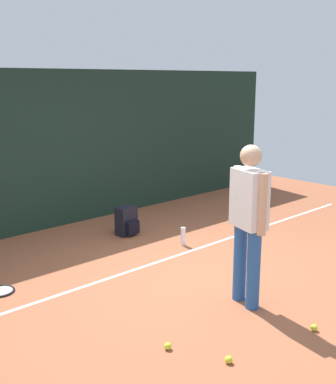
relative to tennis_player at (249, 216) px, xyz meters
The scene contains 9 objects.
ground_plane 1.29m from the tennis_player, 88.00° to the left, with size 12.00×12.00×0.00m, color #9E5638.
back_fence 3.86m from the tennis_player, 89.56° to the left, with size 10.00×0.10×2.49m, color #192D23.
court_line 1.80m from the tennis_player, 88.89° to the left, with size 9.00×0.05×0.00m, color white.
tennis_player is the anchor object (origin of this frame).
backpack 2.85m from the tennis_player, 79.21° to the left, with size 0.31×0.30×0.44m.
tennis_ball_near_player 1.55m from the tennis_player, behind, with size 0.07×0.07×0.07m, color #CCE033.
tennis_ball_mid_court 1.50m from the tennis_player, 148.31° to the right, with size 0.07×0.07×0.07m, color #CCE033.
tennis_ball_far_left 1.24m from the tennis_player, 88.90° to the right, with size 0.07×0.07×0.07m, color #CCE033.
water_bottle 2.12m from the tennis_player, 65.50° to the left, with size 0.07×0.07×0.27m, color white.
Camera 1 is at (-3.88, -3.80, 2.34)m, focal length 45.48 mm.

